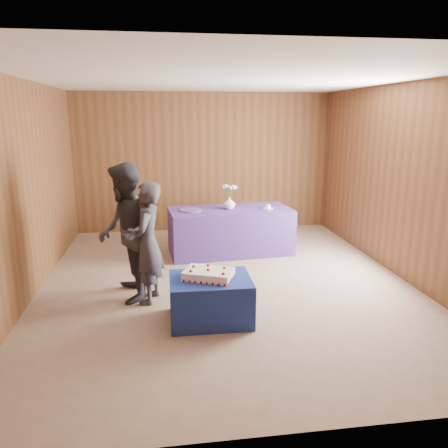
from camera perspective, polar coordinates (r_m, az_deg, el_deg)
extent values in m
plane|color=gray|center=(6.11, 0.23, -7.66)|extent=(6.00, 6.00, 0.00)
cube|color=brown|center=(8.70, -2.67, 8.02)|extent=(5.00, 0.04, 2.70)
cube|color=brown|center=(2.89, 9.00, -4.41)|extent=(5.00, 0.04, 2.70)
cube|color=brown|center=(5.93, -24.47, 3.97)|extent=(0.04, 6.00, 2.70)
cube|color=brown|center=(6.59, 22.37, 5.06)|extent=(0.04, 6.00, 2.70)
cube|color=white|center=(5.70, 0.26, 18.48)|extent=(5.00, 6.00, 0.04)
cube|color=navy|center=(4.97, -1.79, -9.78)|extent=(0.91, 0.71, 0.50)
cube|color=#462F82|center=(7.31, 0.83, -0.91)|extent=(2.07, 1.06, 0.75)
cube|color=white|center=(4.86, -2.03, -6.57)|extent=(0.62, 0.52, 0.10)
sphere|color=#A0100C|center=(4.80, -5.64, -7.35)|extent=(0.03, 0.03, 0.03)
sphere|color=#A0100C|center=(4.65, 0.47, -7.98)|extent=(0.03, 0.03, 0.03)
sphere|color=#A0100C|center=(5.10, -4.29, -5.99)|extent=(0.03, 0.03, 0.03)
sphere|color=#A0100C|center=(4.97, 1.46, -6.52)|extent=(0.03, 0.03, 0.03)
sphere|color=#A0100C|center=(4.80, -4.14, -6.04)|extent=(0.03, 0.03, 0.03)
cone|color=#185E15|center=(4.81, -3.87, -6.14)|extent=(0.02, 0.02, 0.02)
sphere|color=#A0100C|center=(4.87, -0.20, -5.71)|extent=(0.03, 0.03, 0.03)
cone|color=#185E15|center=(4.88, 0.06, -5.81)|extent=(0.02, 0.02, 0.02)
sphere|color=#A0100C|center=(4.84, -2.04, -5.87)|extent=(0.03, 0.03, 0.03)
cone|color=#185E15|center=(4.84, -1.78, -5.97)|extent=(0.02, 0.02, 0.02)
imported|color=white|center=(7.21, 0.71, 2.77)|extent=(0.22, 0.22, 0.20)
cylinder|color=#245B25|center=(7.18, 1.03, 4.23)|extent=(0.01, 0.01, 0.17)
sphere|color=#B5A2D2|center=(7.18, 1.51, 4.90)|extent=(0.06, 0.06, 0.06)
cylinder|color=#245B25|center=(7.21, 0.90, 4.26)|extent=(0.01, 0.01, 0.17)
sphere|color=white|center=(7.24, 1.19, 4.98)|extent=(0.06, 0.06, 0.06)
cylinder|color=#245B25|center=(7.22, 0.66, 4.27)|extent=(0.01, 0.01, 0.17)
sphere|color=#B5A2D2|center=(7.26, 0.59, 5.01)|extent=(0.06, 0.06, 0.06)
cylinder|color=#245B25|center=(7.20, 0.45, 4.25)|extent=(0.01, 0.01, 0.17)
sphere|color=white|center=(7.22, 0.06, 4.96)|extent=(0.06, 0.06, 0.06)
cylinder|color=#245B25|center=(7.17, 0.39, 4.21)|extent=(0.01, 0.01, 0.17)
sphere|color=#B5A2D2|center=(7.15, -0.09, 4.86)|extent=(0.06, 0.06, 0.06)
cylinder|color=#245B25|center=(7.14, 0.52, 4.17)|extent=(0.01, 0.01, 0.17)
sphere|color=white|center=(7.08, 0.23, 4.78)|extent=(0.06, 0.06, 0.06)
cylinder|color=#245B25|center=(7.14, 0.76, 4.16)|extent=(0.01, 0.01, 0.17)
sphere|color=#B5A2D2|center=(7.06, 0.84, 4.75)|extent=(0.06, 0.06, 0.06)
cylinder|color=#245B25|center=(7.15, 0.97, 4.18)|extent=(0.01, 0.01, 0.17)
sphere|color=white|center=(7.10, 1.37, 4.80)|extent=(0.06, 0.06, 0.06)
cylinder|color=#5C468D|center=(7.12, -4.40, 1.83)|extent=(0.40, 0.40, 0.02)
cylinder|color=silver|center=(7.28, 5.75, 2.04)|extent=(0.22, 0.22, 0.01)
cube|color=white|center=(7.27, 5.75, 2.32)|extent=(0.09, 0.09, 0.06)
sphere|color=#A0100C|center=(7.24, 5.80, 2.60)|extent=(0.02, 0.02, 0.02)
cube|color=silver|center=(7.13, 6.64, 1.74)|extent=(0.25, 0.11, 0.00)
imported|color=#32323B|center=(5.37, -9.93, -2.50)|extent=(0.48, 0.61, 1.50)
imported|color=#302F39|center=(5.47, -12.71, -1.13)|extent=(0.75, 0.91, 1.72)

